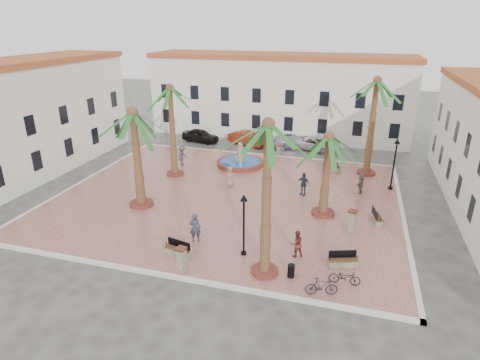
{
  "coord_description": "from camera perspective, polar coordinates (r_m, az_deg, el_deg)",
  "views": [
    {
      "loc": [
        9.02,
        -27.5,
        12.99
      ],
      "look_at": [
        1.0,
        0.0,
        1.6
      ],
      "focal_mm": 30.0,
      "sensor_mm": 36.0,
      "label": 1
    }
  ],
  "objects": [
    {
      "name": "bench_s",
      "position": [
        24.21,
        -8.89,
        -9.94
      ],
      "size": [
        1.76,
        0.89,
        0.89
      ],
      "rotation": [
        0.0,
        0.0,
        -0.23
      ],
      "color": "gray",
      "rests_on": "plaza"
    },
    {
      "name": "bench_ne",
      "position": [
        38.16,
        13.4,
        1.87
      ],
      "size": [
        1.02,
        2.02,
        1.02
      ],
      "rotation": [
        0.0,
        0.0,
        1.8
      ],
      "color": "gray",
      "rests_on": "plaza"
    },
    {
      "name": "car_black",
      "position": [
        46.55,
        -5.65,
        6.31
      ],
      "size": [
        4.56,
        2.48,
        1.47
      ],
      "primitive_type": "imported",
      "rotation": [
        0.0,
        0.0,
        1.39
      ],
      "color": "black",
      "rests_on": "ground"
    },
    {
      "name": "kerb_s",
      "position": [
        22.81,
        -10.48,
        -13.21
      ],
      "size": [
        26.3,
        0.3,
        0.16
      ],
      "primitive_type": "cube",
      "color": "silver",
      "rests_on": "ground"
    },
    {
      "name": "palm_nw",
      "position": [
        34.64,
        -9.88,
        11.44
      ],
      "size": [
        4.93,
        4.93,
        8.05
      ],
      "color": "brown",
      "rests_on": "plaza"
    },
    {
      "name": "building_north",
      "position": [
        49.04,
        5.55,
        11.93
      ],
      "size": [
        30.4,
        7.4,
        9.5
      ],
      "color": "white",
      "rests_on": "ground"
    },
    {
      "name": "bench_se",
      "position": [
        23.68,
        14.42,
        -11.22
      ],
      "size": [
        1.74,
        1.03,
        0.88
      ],
      "rotation": [
        0.0,
        0.0,
        0.33
      ],
      "color": "gray",
      "rests_on": "plaza"
    },
    {
      "name": "ground",
      "position": [
        31.72,
        -1.74,
        -2.5
      ],
      "size": [
        120.0,
        120.0,
        0.0
      ],
      "primitive_type": "plane",
      "color": "#56544F",
      "rests_on": "ground"
    },
    {
      "name": "lamppost_s",
      "position": [
        22.82,
        0.55,
        -4.92
      ],
      "size": [
        0.42,
        0.42,
        3.87
      ],
      "color": "black",
      "rests_on": "plaza"
    },
    {
      "name": "car_silver",
      "position": [
        44.5,
        7.62,
        5.48
      ],
      "size": [
        5.35,
        3.75,
        1.44
      ],
      "primitive_type": "imported",
      "rotation": [
        0.0,
        0.0,
        1.96
      ],
      "color": "#A7A8B0",
      "rests_on": "ground"
    },
    {
      "name": "bench_e",
      "position": [
        29.2,
        18.88,
        -5.14
      ],
      "size": [
        0.82,
        1.69,
        0.86
      ],
      "rotation": [
        0.0,
        0.0,
        1.78
      ],
      "color": "gray",
      "rests_on": "plaza"
    },
    {
      "name": "kerb_n",
      "position": [
        41.6,
        2.93,
        3.57
      ],
      "size": [
        26.3,
        0.3,
        0.16
      ],
      "primitive_type": "cube",
      "color": "silver",
      "rests_on": "ground"
    },
    {
      "name": "cyclist_a",
      "position": [
        25.09,
        -6.4,
        -6.75
      ],
      "size": [
        0.8,
        0.64,
        1.9
      ],
      "primitive_type": "imported",
      "rotation": [
        0.0,
        0.0,
        3.45
      ],
      "color": "#303446",
      "rests_on": "plaza"
    },
    {
      "name": "cyclist_b",
      "position": [
        23.75,
        8.04,
        -8.96
      ],
      "size": [
        1.0,
        0.92,
        1.64
      ],
      "primitive_type": "imported",
      "rotation": [
        0.0,
        0.0,
        3.62
      ],
      "color": "maroon",
      "rests_on": "plaza"
    },
    {
      "name": "bollard_se",
      "position": [
        22.54,
        -8.31,
        -11.04
      ],
      "size": [
        0.61,
        0.61,
        1.44
      ],
      "rotation": [
        0.0,
        0.0,
        -0.2
      ],
      "color": "gray",
      "rests_on": "plaza"
    },
    {
      "name": "kerb_w",
      "position": [
        37.52,
        -20.99,
        0.06
      ],
      "size": [
        0.3,
        22.3,
        0.16
      ],
      "primitive_type": "cube",
      "color": "silver",
      "rests_on": "ground"
    },
    {
      "name": "pedestrian_fountain_a",
      "position": [
        33.23,
        -1.45,
        0.48
      ],
      "size": [
        0.92,
        0.72,
        1.65
      ],
      "primitive_type": "imported",
      "rotation": [
        0.0,
        0.0,
        0.27
      ],
      "color": "#9F7C68",
      "rests_on": "plaza"
    },
    {
      "name": "bicycle_b",
      "position": [
        21.1,
        11.52,
        -14.62
      ],
      "size": [
        1.73,
        0.88,
        1.0
      ],
      "primitive_type": "imported",
      "rotation": [
        0.0,
        0.0,
        1.83
      ],
      "color": "black",
      "rests_on": "plaza"
    },
    {
      "name": "palm_e",
      "position": [
        27.5,
        12.43,
        4.49
      ],
      "size": [
        5.2,
        5.2,
        6.1
      ],
      "color": "brown",
      "rests_on": "plaza"
    },
    {
      "name": "plaza",
      "position": [
        31.69,
        -1.74,
        -2.38
      ],
      "size": [
        26.0,
        22.0,
        0.15
      ],
      "primitive_type": "cube",
      "color": "#B87063",
      "rests_on": "ground"
    },
    {
      "name": "pedestrian_east",
      "position": [
        33.34,
        16.8,
        -0.45
      ],
      "size": [
        0.71,
        1.55,
        1.61
      ],
      "primitive_type": "imported",
      "rotation": [
        0.0,
        0.0,
        -1.73
      ],
      "color": "#6C6353",
      "rests_on": "plaza"
    },
    {
      "name": "kerb_e",
      "position": [
        30.64,
        22.17,
        -4.97
      ],
      "size": [
        0.3,
        22.3,
        0.16
      ],
      "primitive_type": "cube",
      "color": "silver",
      "rests_on": "ground"
    },
    {
      "name": "palm_s",
      "position": [
        19.36,
        4.0,
        5.43
      ],
      "size": [
        4.88,
        4.88,
        8.64
      ],
      "color": "brown",
      "rests_on": "plaza"
    },
    {
      "name": "bollard_n",
      "position": [
        40.35,
        5.5,
        4.07
      ],
      "size": [
        0.53,
        0.53,
        1.34
      ],
      "rotation": [
        0.0,
        0.0,
        0.12
      ],
      "color": "gray",
      "rests_on": "plaza"
    },
    {
      "name": "car_red",
      "position": [
        45.11,
        1.09,
        5.94
      ],
      "size": [
        4.84,
        3.14,
        1.51
      ],
      "primitive_type": "imported",
      "rotation": [
        0.0,
        0.0,
        1.2
      ],
      "color": "maroon",
      "rests_on": "ground"
    },
    {
      "name": "pedestrian_fountain_b",
      "position": [
        31.88,
        8.99,
        -0.52
      ],
      "size": [
        1.19,
        0.87,
        1.87
      ],
      "primitive_type": "imported",
      "rotation": [
        0.0,
        0.0,
        -0.42
      ],
      "color": "#38485C",
      "rests_on": "plaza"
    },
    {
      "name": "bollard_e",
      "position": [
        27.09,
        15.64,
        -5.6
      ],
      "size": [
        0.66,
        0.66,
        1.53
      ],
      "rotation": [
        0.0,
        0.0,
        -0.25
      ],
      "color": "gray",
      "rests_on": "plaza"
    },
    {
      "name": "fountain",
      "position": [
        38.24,
        0.02,
        2.56
      ],
      "size": [
        4.4,
        4.4,
        2.27
      ],
      "color": "brown",
      "rests_on": "plaza"
    },
    {
      "name": "palm_ne",
      "position": [
        36.1,
        18.79,
        11.86
      ],
      "size": [
        5.34,
        5.34,
        8.65
      ],
      "color": "brown",
      "rests_on": "plaza"
    },
    {
      "name": "bicycle_a",
      "position": [
        22.16,
        14.67,
        -13.2
      ],
      "size": [
        1.65,
        0.63,
        0.85
      ],
      "primitive_type": "imported",
      "rotation": [
        0.0,
        0.0,
        1.61
      ],
      "color": "black",
      "rests_on": "plaza"
    },
    {
      "name": "lamppost_e",
      "position": [
        34.22,
        21.22,
        3.3
      ],
      "size": [
        0.47,
        0.47,
        4.29
      ],
      "color": "black",
      "rests_on": "plaza"
    },
    {
      "name": "litter_bin",
      "position": [
        22.2,
        7.27,
        -12.69
      ],
      "size": [
        0.38,
        0.38,
        0.74
      ],
      "primitive_type": "cylinder",
      "color": "black",
      "rests_on": "plaza"
    },
    {
      "name": "building_west",
      "position": [
        40.06,
        -28.9,
        7.52
      ],
      "size": [
        6.4,
        24.4,
        10.0
      ],
      "rotation": [
        0.0,
        0.0,
        1.57
      ],
      "color": "white",
      "rests_on": "ground"
    },
    {
      "name": "palm_sw",
      "position": [
        28.97,
        -14.87,
        7.55
      ],
      "size": [
        5.71,
        5.71,
        7.41
      ],
      "color": "brown",
      "rests_on": "plaza"
    },
    {
      "name": "pedestrian_north",
      "position": [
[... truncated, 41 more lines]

